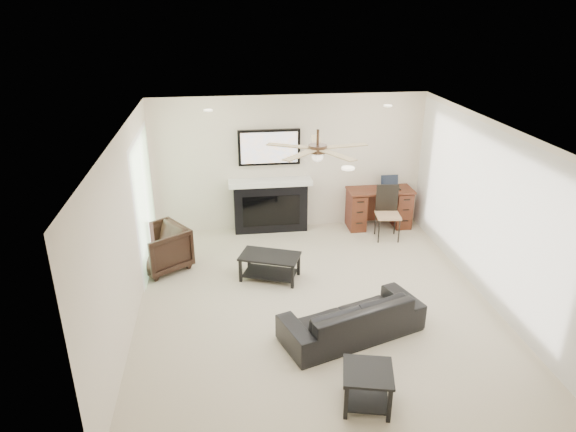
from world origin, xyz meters
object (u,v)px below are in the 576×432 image
Objects in this scene: desk at (379,208)px; fireplace_unit at (270,182)px; sofa at (352,317)px; armchair at (161,248)px; coffee_table at (270,267)px.

fireplace_unit is at bearing 177.85° from desk.
desk is (1.35, 3.32, 0.11)m from sofa.
armchair reaches higher than coffee_table.
coffee_table is at bearing -142.57° from desk.
desk is (3.95, 1.17, 0.02)m from armchair.
sofa is at bearing -112.14° from desk.
armchair is 1.79m from coffee_table.
fireplace_unit is at bearing 88.99° from armchair.
fireplace_unit is 2.14m from desk.
coffee_table is 2.84m from desk.
armchair is 4.12m from desk.
coffee_table is at bearing 37.67° from armchair.
sofa is 1.84m from coffee_table.
armchair is 0.41× the size of fireplace_unit.
sofa is 2.05× the size of coffee_table.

